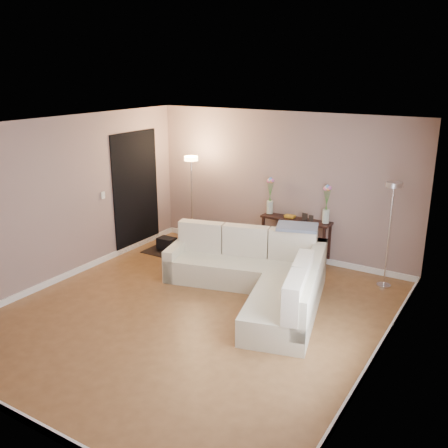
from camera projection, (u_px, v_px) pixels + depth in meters
The scene contains 23 objects.
floor at pixel (194, 313), 7.01m from camera, with size 5.00×5.50×0.01m, color brown.
ceiling at pixel (191, 126), 6.23m from camera, with size 5.00×5.50×0.01m, color white.
wall_back at pixel (282, 185), 8.87m from camera, with size 5.00×0.02×2.60m, color gray.
wall_front at pixel (12, 305), 4.38m from camera, with size 5.00×0.02×2.60m, color gray.
wall_left at pixel (62, 200), 7.88m from camera, with size 0.02×5.50×2.60m, color gray.
wall_right at pixel (384, 262), 5.37m from camera, with size 0.02×5.50×2.60m, color gray.
baseboard_back at pixel (279, 252), 9.22m from camera, with size 5.00×0.03×0.10m, color white.
baseboard_front at pixel (31, 422), 4.77m from camera, with size 5.00×0.03×0.10m, color white.
baseboard_left at pixel (71, 273), 8.24m from camera, with size 0.03×5.50×0.10m, color white.
baseboard_right at pixel (371, 362), 5.76m from camera, with size 0.03×5.50×0.10m, color white.
doorway at pixel (136, 191), 9.30m from camera, with size 0.02×1.20×2.20m, color black.
switch_plate at pixel (103, 195), 8.58m from camera, with size 0.02×0.08×0.12m, color white.
sectional_sofa at pixel (260, 274), 7.51m from camera, with size 3.00×2.52×0.87m.
throw_blanket at pixel (297, 227), 7.77m from camera, with size 0.63×0.36×0.05m, color slate.
console_table at pixel (292, 236), 8.87m from camera, with size 1.27×0.37×0.78m.
leaning_mirror at pixel (301, 196), 8.75m from camera, with size 0.89×0.07×0.70m.
table_decor at pixel (296, 217), 8.69m from camera, with size 0.53×0.12×0.13m.
flower_vase_left at pixel (270, 198), 8.92m from camera, with size 0.14×0.12×0.66m.
flower_vase_right at pixel (326, 207), 8.37m from camera, with size 0.14×0.12×0.66m.
floor_lamp_lit at pixel (192, 184), 9.23m from camera, with size 0.25×0.25×1.76m.
floor_lamp_unlit at pixel (391, 214), 7.52m from camera, with size 0.25×0.25×1.68m.
charcoal_rug at pixel (179, 251), 9.37m from camera, with size 1.15×0.86×0.02m, color black.
black_bag at pixel (167, 243), 9.33m from camera, with size 0.32×0.23×0.21m, color black.
Camera 1 is at (3.66, -5.17, 3.29)m, focal length 40.00 mm.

